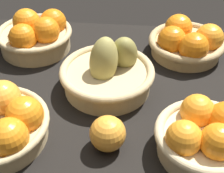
{
  "coord_description": "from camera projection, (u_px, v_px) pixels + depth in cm",
  "views": [
    {
      "loc": [
        8.81,
        -64.69,
        58.36
      ],
      "look_at": [
        3.12,
        -2.01,
        7.0
      ],
      "focal_mm": 54.05,
      "sensor_mm": 36.0,
      "label": 1
    }
  ],
  "objects": [
    {
      "name": "basket_near_right",
      "position": [
        205.0,
        136.0,
        0.68
      ],
      "size": [
        20.74,
        20.74,
        10.89
      ],
      "color": "#D3BC8C",
      "rests_on": "market_tray"
    },
    {
      "name": "basket_center_pears",
      "position": [
        109.0,
        72.0,
        0.85
      ],
      "size": [
        23.93,
        23.93,
        15.19
      ],
      "color": "tan",
      "rests_on": "market_tray"
    },
    {
      "name": "basket_far_right",
      "position": [
        187.0,
        42.0,
        0.97
      ],
      "size": [
        21.96,
        21.96,
        10.0
      ],
      "color": "tan",
      "rests_on": "market_tray"
    },
    {
      "name": "basket_far_left",
      "position": [
        36.0,
        34.0,
        0.98
      ],
      "size": [
        22.09,
        22.09,
        12.37
      ],
      "color": "tan",
      "rests_on": "market_tray"
    },
    {
      "name": "market_tray",
      "position": [
        101.0,
        97.0,
        0.86
      ],
      "size": [
        84.0,
        72.0,
        3.0
      ],
      "primitive_type": "cube",
      "color": "black",
      "rests_on": "ground"
    },
    {
      "name": "loose_orange_front_gap",
      "position": [
        108.0,
        134.0,
        0.7
      ],
      "size": [
        7.66,
        7.66,
        7.66
      ],
      "primitive_type": "sphere",
      "color": "#F49E33",
      "rests_on": "market_tray"
    }
  ]
}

